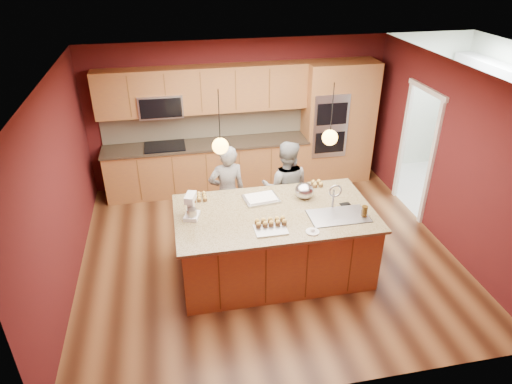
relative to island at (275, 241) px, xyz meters
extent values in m
plane|color=#402212|center=(-0.01, 0.46, -0.50)|extent=(5.50, 5.50, 0.00)
plane|color=white|center=(-0.01, 0.46, 2.20)|extent=(5.50, 5.50, 0.00)
plane|color=#4D1516|center=(-0.01, 2.96, 0.85)|extent=(5.50, 0.00, 5.50)
plane|color=#4D1516|center=(-0.01, -2.04, 0.85)|extent=(5.50, 0.00, 5.50)
plane|color=#4D1516|center=(-2.76, 0.46, 0.85)|extent=(0.00, 5.00, 5.00)
plane|color=#4D1516|center=(2.74, 0.46, 0.85)|extent=(0.00, 5.00, 5.00)
cube|color=#945739|center=(-0.66, 2.66, -0.05)|extent=(3.70, 0.60, 0.90)
cube|color=black|center=(-0.66, 2.65, 0.41)|extent=(3.74, 0.64, 0.04)
cube|color=beige|center=(-0.66, 2.94, 0.72)|extent=(3.70, 0.03, 0.56)
cube|color=#945739|center=(-0.66, 2.78, 1.40)|extent=(3.70, 0.36, 0.80)
cube|color=black|center=(-1.41, 2.64, 0.44)|extent=(0.72, 0.52, 0.03)
cube|color=#B3B4BA|center=(-1.41, 2.76, 1.18)|extent=(0.76, 0.40, 0.40)
cube|color=#945739|center=(1.59, 2.66, 0.65)|extent=(0.80, 0.60, 2.30)
cube|color=#B3B4BA|center=(1.59, 2.36, 0.70)|extent=(0.66, 0.04, 1.20)
cube|color=#945739|center=(2.24, 2.66, 0.65)|extent=(0.50, 0.60, 2.30)
plane|color=beige|center=(3.64, 1.66, -0.50)|extent=(2.60, 2.60, 0.00)
plane|color=beige|center=(4.54, 1.66, 0.85)|extent=(0.00, 2.70, 2.70)
cube|color=silver|center=(4.34, 1.66, 1.45)|extent=(0.35, 2.40, 0.75)
cylinder|color=black|center=(-0.71, 0.00, 1.85)|extent=(0.01, 0.01, 0.70)
sphere|color=gold|center=(-0.71, 0.00, 1.50)|extent=(0.20, 0.20, 0.20)
cylinder|color=black|center=(0.68, 0.00, 1.85)|extent=(0.01, 0.01, 0.70)
sphere|color=gold|center=(0.68, 0.00, 1.50)|extent=(0.20, 0.20, 0.20)
cube|color=#945739|center=(-0.02, 0.00, -0.03)|extent=(2.57, 1.39, 0.94)
cube|color=tan|center=(-0.02, 0.00, 0.46)|extent=(2.67, 1.49, 0.04)
cube|color=#B3B4BA|center=(0.79, -0.26, 0.40)|extent=(0.77, 0.45, 0.18)
imported|color=black|center=(-0.52, 1.00, 0.29)|extent=(0.62, 0.45, 1.58)
imported|color=gray|center=(0.40, 1.00, 0.28)|extent=(0.89, 0.78, 1.56)
cube|color=silver|center=(-1.12, 0.08, 0.51)|extent=(0.24, 0.28, 0.05)
cube|color=silver|center=(-1.12, 0.17, 0.65)|extent=(0.11, 0.10, 0.23)
cube|color=silver|center=(-1.12, 0.09, 0.78)|extent=(0.18, 0.26, 0.09)
cylinder|color=#B7B9BF|center=(-1.12, 0.04, 0.57)|extent=(0.13, 0.13, 0.13)
cube|color=silver|center=(-0.13, 0.36, 0.50)|extent=(0.52, 0.41, 0.03)
cube|color=white|center=(-0.13, 0.36, 0.52)|extent=(0.45, 0.34, 0.02)
cube|color=#B3B4BA|center=(-0.17, -0.42, 0.49)|extent=(0.41, 0.29, 0.02)
ellipsoid|color=#B7B9BF|center=(0.48, 0.31, 0.59)|extent=(0.27, 0.27, 0.23)
cylinder|color=silver|center=(0.34, -0.56, 0.49)|extent=(0.17, 0.17, 0.01)
cylinder|color=#3A260B|center=(1.11, -0.34, 0.56)|extent=(0.08, 0.08, 0.16)
cube|color=black|center=(0.98, 0.01, 0.49)|extent=(0.15, 0.09, 0.01)
cube|color=silver|center=(4.19, 1.34, -0.01)|extent=(0.76, 0.77, 0.99)
cube|color=silver|center=(4.19, 1.93, -0.03)|extent=(0.73, 0.74, 0.94)
camera|label=1|loc=(-1.28, -5.07, 3.68)|focal=32.00mm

